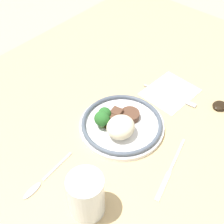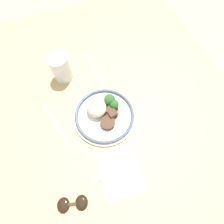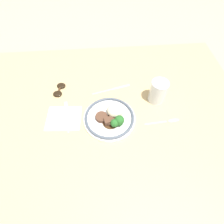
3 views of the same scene
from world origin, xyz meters
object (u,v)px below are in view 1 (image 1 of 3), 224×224
(plate, at_px, (119,123))
(knife, at_px, (170,170))
(juice_glass, at_px, (86,197))
(spoon, at_px, (39,184))
(fork, at_px, (174,97))

(plate, bearing_deg, knife, 82.67)
(plate, height_order, juice_glass, juice_glass)
(plate, relative_size, knife, 1.19)
(knife, height_order, spoon, spoon)
(knife, bearing_deg, spoon, -55.88)
(fork, distance_m, spoon, 0.49)
(plate, bearing_deg, spoon, -6.36)
(spoon, bearing_deg, fork, 165.85)
(spoon, bearing_deg, juice_glass, 99.50)
(plate, distance_m, fork, 0.22)
(plate, distance_m, knife, 0.19)
(juice_glass, distance_m, spoon, 0.15)
(plate, relative_size, spoon, 1.44)
(juice_glass, bearing_deg, knife, 157.77)
(plate, bearing_deg, juice_glass, 23.82)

